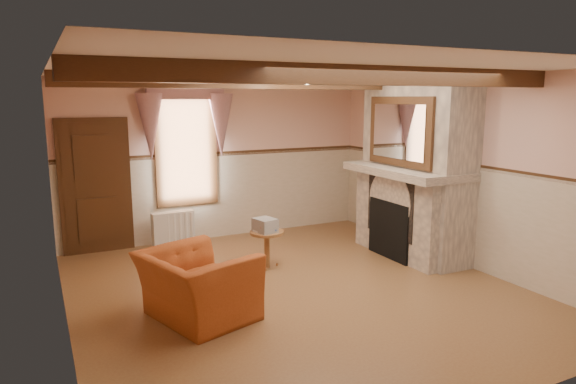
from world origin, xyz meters
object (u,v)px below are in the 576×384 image
armchair (197,286)px  radiator (173,229)px  mantel_clock (377,155)px  oil_lamp (391,155)px  side_table (267,249)px  bowl (408,164)px

armchair → radiator: armchair is taller
mantel_clock → oil_lamp: size_ratio=0.86×
armchair → side_table: bearing=-65.8°
side_table → oil_lamp: size_ratio=1.96×
armchair → mantel_clock: bearing=-83.0°
side_table → oil_lamp: (2.21, 0.01, 1.29)m
armchair → side_table: size_ratio=2.17×
side_table → bowl: bowl is taller
side_table → bowl: size_ratio=1.68×
armchair → radiator: (0.46, 2.97, -0.09)m
radiator → mantel_clock: bearing=-25.7°
armchair → mantel_clock: (3.65, 1.68, 1.13)m
radiator → bowl: bearing=-37.0°
radiator → armchair: bearing=-102.4°
oil_lamp → radiator: bearing=152.2°
radiator → mantel_clock: size_ratio=2.92×
bowl → side_table: bearing=169.3°
radiator → bowl: 3.99m
bowl → mantel_clock: size_ratio=1.37×
side_table → mantel_clock: (2.21, 0.39, 1.25)m
mantel_clock → oil_lamp: bearing=-90.0°
armchair → radiator: bearing=-26.5°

